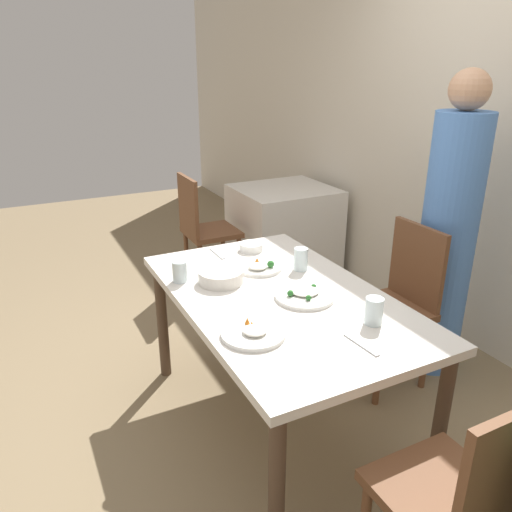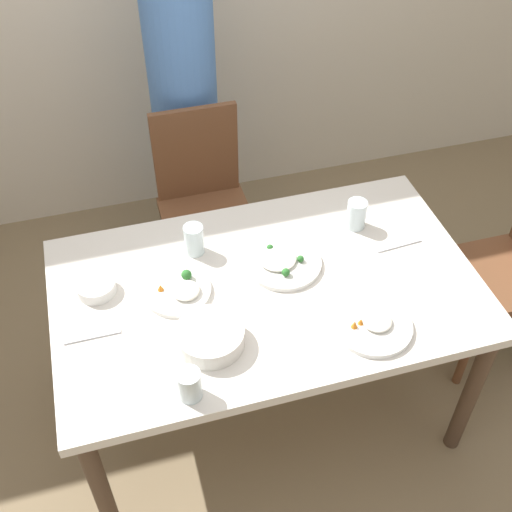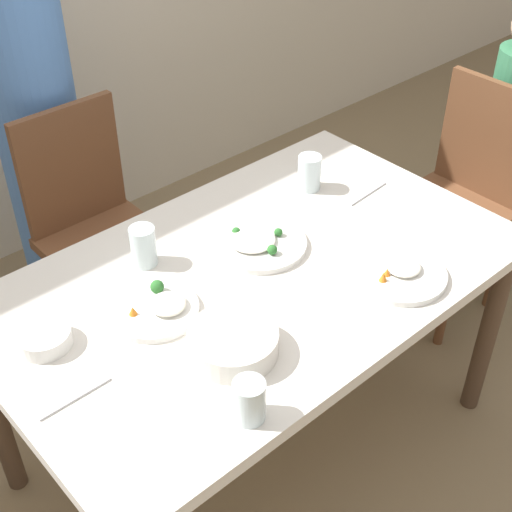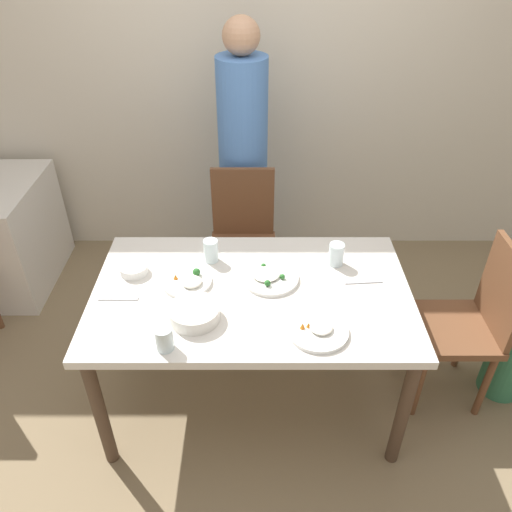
# 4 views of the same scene
# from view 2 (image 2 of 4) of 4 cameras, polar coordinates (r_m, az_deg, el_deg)

# --- Properties ---
(ground_plane) EXTENTS (10.00, 10.00, 0.00)m
(ground_plane) POSITION_cam_2_polar(r_m,az_deg,el_deg) (2.79, 0.77, -12.93)
(ground_plane) COLOR #847051
(dining_table) EXTENTS (1.46, 0.88, 0.73)m
(dining_table) POSITION_cam_2_polar(r_m,az_deg,el_deg) (2.27, 0.93, -3.98)
(dining_table) COLOR silver
(dining_table) RESTS_ON ground_plane
(chair_adult_spot) EXTENTS (0.40, 0.40, 0.91)m
(chair_adult_spot) POSITION_cam_2_polar(r_m,az_deg,el_deg) (2.92, -4.65, 4.81)
(chair_adult_spot) COLOR brown
(chair_adult_spot) RESTS_ON ground_plane
(person_adult) EXTENTS (0.30, 0.30, 1.70)m
(person_adult) POSITION_cam_2_polar(r_m,az_deg,el_deg) (3.00, -6.36, 13.02)
(person_adult) COLOR #5184D1
(person_adult) RESTS_ON ground_plane
(bowl_curry) EXTENTS (0.22, 0.22, 0.06)m
(bowl_curry) POSITION_cam_2_polar(r_m,az_deg,el_deg) (2.03, -4.10, -7.13)
(bowl_curry) COLOR silver
(bowl_curry) RESTS_ON dining_table
(plate_rice_adult) EXTENTS (0.26, 0.26, 0.05)m
(plate_rice_adult) POSITION_cam_2_polar(r_m,az_deg,el_deg) (2.11, 10.37, -6.06)
(plate_rice_adult) COLOR white
(plate_rice_adult) RESTS_ON dining_table
(plate_rice_child) EXTENTS (0.27, 0.27, 0.05)m
(plate_rice_child) POSITION_cam_2_polar(r_m,az_deg,el_deg) (2.27, 2.36, -0.54)
(plate_rice_child) COLOR white
(plate_rice_child) RESTS_ON dining_table
(plate_noodles) EXTENTS (0.23, 0.23, 0.05)m
(plate_noodles) POSITION_cam_2_polar(r_m,az_deg,el_deg) (2.19, -6.87, -3.05)
(plate_noodles) COLOR white
(plate_noodles) RESTS_ON dining_table
(bowl_rice_small) EXTENTS (0.13, 0.13, 0.04)m
(bowl_rice_small) POSITION_cam_2_polar(r_m,az_deg,el_deg) (2.24, -14.05, -2.68)
(bowl_rice_small) COLOR white
(bowl_rice_small) RESTS_ON dining_table
(glass_water_tall) EXTENTS (0.07, 0.07, 0.12)m
(glass_water_tall) POSITION_cam_2_polar(r_m,az_deg,el_deg) (2.30, -5.53, 1.46)
(glass_water_tall) COLOR silver
(glass_water_tall) RESTS_ON dining_table
(glass_water_short) EXTENTS (0.07, 0.07, 0.10)m
(glass_water_short) POSITION_cam_2_polar(r_m,az_deg,el_deg) (1.90, -5.94, -11.31)
(glass_water_short) COLOR silver
(glass_water_short) RESTS_ON dining_table
(glass_water_center) EXTENTS (0.07, 0.07, 0.11)m
(glass_water_center) POSITION_cam_2_polar(r_m,az_deg,el_deg) (2.42, 8.91, 3.69)
(glass_water_center) COLOR silver
(glass_water_center) RESTS_ON dining_table
(fork_steel) EXTENTS (0.18, 0.02, 0.01)m
(fork_steel) POSITION_cam_2_polar(r_m,az_deg,el_deg) (2.13, -14.35, -6.92)
(fork_steel) COLOR silver
(fork_steel) RESTS_ON dining_table
(spoon_steel) EXTENTS (0.18, 0.03, 0.01)m
(spoon_steel) POSITION_cam_2_polar(r_m,az_deg,el_deg) (2.41, 12.57, 0.96)
(spoon_steel) COLOR silver
(spoon_steel) RESTS_ON dining_table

